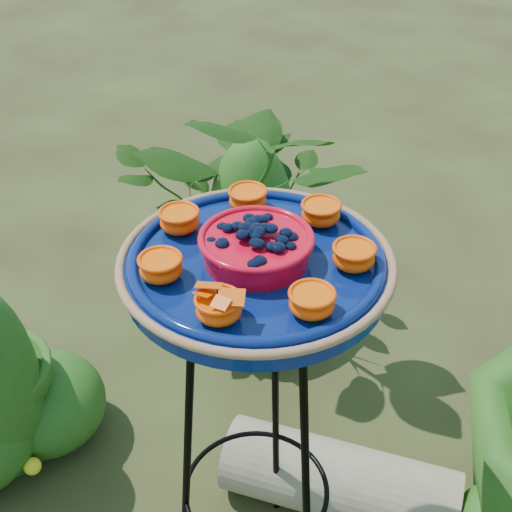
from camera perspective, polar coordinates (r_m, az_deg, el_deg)
name	(u,v)px	position (r m, az deg, el deg)	size (l,w,h in m)	color
tripod_stand	(256,417)	(1.48, 0.01, -12.79)	(0.42, 0.42, 0.90)	black
feeder_dish	(256,261)	(1.22, 0.01, -0.38)	(0.59, 0.59, 0.11)	navy
driftwood_log	(339,481)	(1.96, 6.70, -17.43)	(0.20, 0.20, 0.60)	gray
shrub_back_left	(251,208)	(2.32, -0.41, 3.88)	(0.78, 0.67, 0.86)	#265115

